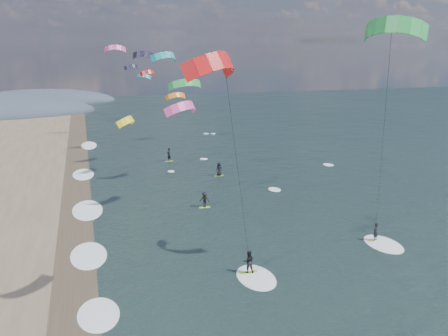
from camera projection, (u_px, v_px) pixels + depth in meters
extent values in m
cube|color=#382D23|center=(75.00, 287.00, 33.47)|extent=(3.00, 240.00, 0.00)
ellipsoid|color=#3D4756|center=(39.00, 102.00, 133.42)|extent=(40.00, 18.00, 7.00)
cube|color=#8DC322|center=(375.00, 240.00, 41.20)|extent=(1.24, 0.37, 0.05)
imported|color=black|center=(375.00, 231.00, 41.00)|extent=(0.66, 0.59, 1.52)
ellipsoid|color=white|center=(383.00, 244.00, 40.54)|extent=(2.60, 4.20, 0.12)
cylinder|color=black|center=(383.00, 140.00, 35.61)|extent=(0.02, 0.02, 17.30)
cube|color=#8DC322|center=(248.00, 273.00, 35.49)|extent=(1.29, 0.40, 0.06)
imported|color=black|center=(249.00, 262.00, 35.28)|extent=(0.91, 0.78, 1.64)
ellipsoid|color=white|center=(256.00, 277.00, 34.83)|extent=(2.60, 4.20, 0.12)
cylinder|color=black|center=(238.00, 174.00, 30.20)|extent=(0.02, 0.02, 15.46)
cube|color=#8DC322|center=(205.00, 207.00, 49.42)|extent=(1.10, 0.35, 0.05)
imported|color=black|center=(205.00, 200.00, 49.22)|extent=(1.15, 0.98, 1.55)
cube|color=#8DC322|center=(219.00, 176.00, 61.01)|extent=(1.10, 0.35, 0.05)
imported|color=black|center=(219.00, 169.00, 60.80)|extent=(0.91, 0.71, 1.63)
cube|color=#8DC322|center=(169.00, 161.00, 68.42)|extent=(1.10, 0.35, 0.05)
imported|color=black|center=(169.00, 154.00, 68.19)|extent=(0.77, 0.75, 1.78)
ellipsoid|color=white|center=(95.00, 315.00, 30.06)|extent=(2.40, 5.40, 0.11)
ellipsoid|color=white|center=(91.00, 255.00, 38.45)|extent=(2.40, 5.40, 0.11)
ellipsoid|color=white|center=(89.00, 210.00, 48.71)|extent=(2.40, 5.40, 0.11)
ellipsoid|color=white|center=(87.00, 174.00, 61.76)|extent=(2.40, 5.40, 0.11)
ellipsoid|color=white|center=(85.00, 146.00, 78.55)|extent=(2.40, 5.40, 0.11)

